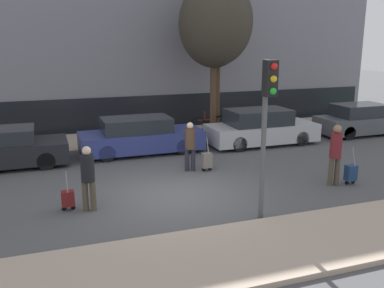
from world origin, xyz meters
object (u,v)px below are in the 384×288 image
parked_car_2 (261,128)px  traffic_light (267,109)px  parked_car_0 (5,149)px  trolley_center (207,160)px  parked_bicycle (208,124)px  pedestrian_center (190,144)px  parked_car_3 (360,120)px  pedestrian_right (336,151)px  trolley_right (351,173)px  bare_tree_near_crossing (218,22)px  bare_tree_down_street (214,24)px  trolley_left (68,199)px  pedestrian_left (88,175)px  parked_car_1 (140,136)px

parked_car_2 → traffic_light: traffic_light is taller
parked_car_0 → trolley_center: (6.24, -2.70, -0.27)m
parked_car_2 → parked_bicycle: 2.83m
parked_bicycle → pedestrian_center: bearing=-117.8°
traffic_light → parked_car_3: bearing=38.5°
pedestrian_right → trolley_right: size_ratio=1.62×
parked_car_3 → bare_tree_near_crossing: (-6.02, 2.53, 4.30)m
pedestrian_right → parked_car_3: bearing=-126.2°
parked_car_2 → trolley_right: size_ratio=4.01×
parked_bicycle → bare_tree_near_crossing: size_ratio=0.26×
traffic_light → trolley_center: bearing=87.5°
trolley_center → trolley_right: trolley_center is taller
pedestrian_right → bare_tree_down_street: 8.40m
parked_car_3 → pedestrian_right: (-5.60, -5.44, 0.40)m
trolley_right → parked_bicycle: (-1.45, 7.86, 0.14)m
bare_tree_near_crossing → trolley_left: bearing=-134.3°
pedestrian_left → pedestrian_center: size_ratio=1.03×
parked_car_1 → traffic_light: traffic_light is taller
parked_car_0 → bare_tree_near_crossing: bearing=17.0°
parked_car_2 → trolley_center: (-3.44, -2.70, -0.32)m
pedestrian_left → bare_tree_near_crossing: (6.63, 7.52, 3.99)m
parked_car_1 → bare_tree_near_crossing: (4.15, 2.42, 4.30)m
trolley_right → pedestrian_left: bearing=175.9°
parked_car_2 → traffic_light: bearing=-117.9°
pedestrian_left → trolley_center: (4.02, 2.12, -0.59)m
trolley_right → bare_tree_down_street: (-1.36, 7.54, 4.49)m
traffic_light → parked_car_1: bearing=100.9°
parked_car_1 → pedestrian_left: size_ratio=2.73×
parked_car_0 → bare_tree_near_crossing: 10.21m
pedestrian_right → parked_car_1: bearing=-40.9°
pedestrian_right → trolley_right: bearing=179.9°
pedestrian_center → bare_tree_near_crossing: bearing=-100.8°
parked_car_0 → pedestrian_center: (5.73, -2.51, 0.29)m
parked_car_0 → parked_car_2: (9.69, -0.00, 0.05)m
bare_tree_down_street → parked_car_1: bearing=-153.2°
bare_tree_down_street → parked_car_0: bearing=-165.6°
trolley_right → parked_car_0: bearing=151.3°
pedestrian_right → bare_tree_down_street: size_ratio=0.28×
parked_car_1 → bare_tree_down_street: 5.94m
parked_car_3 → pedestrian_center: pedestrian_center is taller
pedestrian_center → trolley_left: bearing=47.8°
parked_car_1 → trolley_right: bearing=-47.8°
trolley_left → pedestrian_right: pedestrian_right is taller
parked_car_2 → pedestrian_left: (-7.47, -4.83, 0.28)m
parked_car_0 → trolley_right: 11.19m
pedestrian_right → parked_bicycle: (-0.91, 7.77, -0.56)m
pedestrian_right → bare_tree_near_crossing: size_ratio=0.27×
parked_car_2 → pedestrian_left: 8.89m
pedestrian_left → trolley_center: bearing=49.7°
traffic_light → pedestrian_center: bearing=94.5°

